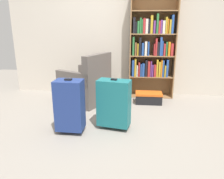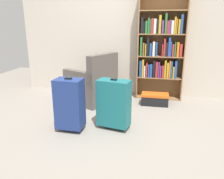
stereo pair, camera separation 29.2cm
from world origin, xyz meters
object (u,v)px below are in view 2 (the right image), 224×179
Objects in this scene: storage_box at (155,99)px; suitcase_teal at (114,103)px; mug at (120,100)px; armchair at (93,85)px; suitcase_navy_blue at (70,104)px; bookshelf at (161,47)px.

suitcase_teal is at bearing -116.92° from storage_box.
mug is at bearing 94.50° from suitcase_teal.
armchair is 1.17m from suitcase_navy_blue.
suitcase_teal is (0.08, -1.02, 0.32)m from mug.
armchair is 1.14m from storage_box.
armchair reaches higher than suitcase_teal.
suitcase_teal reaches higher than mug.
bookshelf reaches higher than suitcase_teal.
storage_box is at bearing 3.31° from armchair.
mug is 1.07m from suitcase_teal.
storage_box reaches higher than mug.
suitcase_navy_blue reaches higher than storage_box.
storage_box is (0.62, 0.04, 0.06)m from mug.
armchair is 1.99× the size of storage_box.
storage_box is (-0.05, -0.43, -0.87)m from bookshelf.
armchair is 1.28× the size of suitcase_navy_blue.
storage_box is at bearing 63.08° from suitcase_teal.
armchair is at bearing 91.13° from suitcase_navy_blue.
storage_box is 1.67m from suitcase_navy_blue.
mug is at bearing 2.71° from armchair.
bookshelf is at bearing 68.28° from suitcase_teal.
armchair reaches higher than storage_box.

